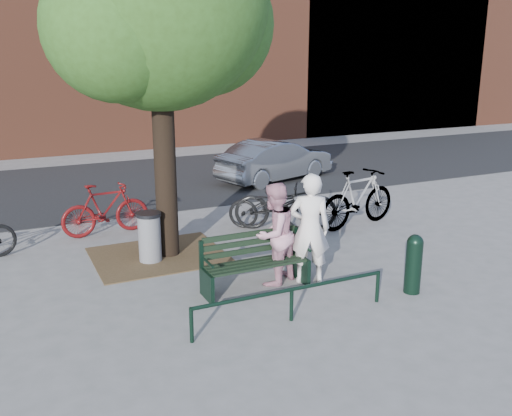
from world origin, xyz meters
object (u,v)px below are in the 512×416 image
person_left (310,229)px  bollard (414,262)px  litter_bin (150,237)px  person_right (274,234)px  bicycle_c (286,203)px  park_bench (254,260)px  parked_car (275,160)px

person_left → bollard: 1.73m
litter_bin → person_right: bearing=-49.1°
person_right → bicycle_c: (1.58, 2.56, -0.27)m
bicycle_c → person_right: bearing=173.8°
park_bench → person_right: (0.40, 0.07, 0.37)m
litter_bin → park_bench: bearing=-57.9°
park_bench → bicycle_c: bearing=53.1°
person_left → parked_car: 7.71m
bollard → parked_car: 8.38m
person_left → person_right: size_ratio=1.09×
person_right → parked_car: (3.53, 6.90, -0.24)m
park_bench → litter_bin: park_bench is taller
litter_bin → parked_car: bearing=44.6°
person_left → park_bench: bearing=18.4°
person_left → person_right: bearing=6.3°
bicycle_c → parked_car: (1.96, 4.35, 0.03)m
bollard → parked_car: size_ratio=0.26×
bollard → parked_car: parked_car is taller
park_bench → bollard: 2.54m
litter_bin → bicycle_c: size_ratio=0.42×
park_bench → bollard: (2.22, -1.22, 0.04)m
person_left → litter_bin: (-2.15, 2.05, -0.46)m
park_bench → parked_car: (3.93, 6.98, 0.13)m
bollard → park_bench: bearing=151.2°
person_left → bicycle_c: (1.02, 2.76, -0.35)m
park_bench → person_left: (0.95, -0.13, 0.45)m
bollard → person_left: bearing=139.3°
person_left → parked_car: size_ratio=0.50×
park_bench → parked_car: bearing=60.6°
person_right → bicycle_c: size_ratio=0.77×
person_right → bollard: bearing=117.4°
litter_bin → bicycle_c: bearing=12.5°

